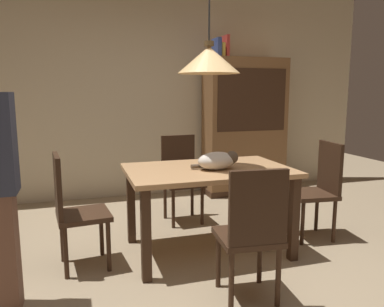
{
  "coord_description": "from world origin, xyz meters",
  "views": [
    {
      "loc": [
        -0.93,
        -2.42,
        1.4
      ],
      "look_at": [
        0.06,
        0.78,
        0.85
      ],
      "focal_mm": 35.2,
      "sensor_mm": 36.0,
      "label": 1
    }
  ],
  "objects_px": {
    "chair_right_side": "(319,186)",
    "pendant_lamp": "(209,60)",
    "hutch_bookcase": "(244,129)",
    "chair_near_front": "(252,230)",
    "book_red_tall": "(225,46)",
    "book_yellow_short": "(221,50)",
    "dining_table": "(208,179)",
    "cat_sleeping": "(218,160)",
    "chair_left_side": "(73,206)",
    "book_blue_wide": "(217,48)",
    "chair_far_back": "(181,174)"
  },
  "relations": [
    {
      "from": "dining_table",
      "to": "chair_near_front",
      "type": "relative_size",
      "value": 1.51
    },
    {
      "from": "cat_sleeping",
      "to": "book_yellow_short",
      "type": "relative_size",
      "value": 1.96
    },
    {
      "from": "chair_left_side",
      "to": "hutch_bookcase",
      "type": "xyz_separation_m",
      "value": [
        2.28,
        1.75,
        0.38
      ]
    },
    {
      "from": "chair_near_front",
      "to": "book_red_tall",
      "type": "bearing_deg",
      "value": 71.93
    },
    {
      "from": "pendant_lamp",
      "to": "book_blue_wide",
      "type": "distance_m",
      "value": 1.91
    },
    {
      "from": "chair_near_front",
      "to": "cat_sleeping",
      "type": "bearing_deg",
      "value": 85.11
    },
    {
      "from": "dining_table",
      "to": "book_red_tall",
      "type": "xyz_separation_m",
      "value": [
        0.85,
        1.74,
        1.34
      ]
    },
    {
      "from": "chair_near_front",
      "to": "hutch_bookcase",
      "type": "xyz_separation_m",
      "value": [
        1.16,
        2.62,
        0.38
      ]
    },
    {
      "from": "chair_near_front",
      "to": "hutch_bookcase",
      "type": "height_order",
      "value": "hutch_bookcase"
    },
    {
      "from": "chair_near_front",
      "to": "book_blue_wide",
      "type": "height_order",
      "value": "book_blue_wide"
    },
    {
      "from": "hutch_bookcase",
      "to": "dining_table",
      "type": "bearing_deg",
      "value": -123.38
    },
    {
      "from": "chair_near_front",
      "to": "cat_sleeping",
      "type": "distance_m",
      "value": 0.86
    },
    {
      "from": "hutch_bookcase",
      "to": "book_yellow_short",
      "type": "distance_m",
      "value": 1.11
    },
    {
      "from": "cat_sleeping",
      "to": "book_red_tall",
      "type": "distance_m",
      "value": 2.3
    },
    {
      "from": "chair_left_side",
      "to": "book_blue_wide",
      "type": "relative_size",
      "value": 3.88
    },
    {
      "from": "pendant_lamp",
      "to": "book_blue_wide",
      "type": "xyz_separation_m",
      "value": [
        0.73,
        1.74,
        0.31
      ]
    },
    {
      "from": "chair_far_back",
      "to": "book_yellow_short",
      "type": "relative_size",
      "value": 4.65
    },
    {
      "from": "chair_far_back",
      "to": "chair_right_side",
      "type": "height_order",
      "value": "same"
    },
    {
      "from": "cat_sleeping",
      "to": "book_blue_wide",
      "type": "height_order",
      "value": "book_blue_wide"
    },
    {
      "from": "chair_far_back",
      "to": "chair_right_side",
      "type": "bearing_deg",
      "value": -38.09
    },
    {
      "from": "chair_far_back",
      "to": "chair_near_front",
      "type": "bearing_deg",
      "value": -90.14
    },
    {
      "from": "hutch_bookcase",
      "to": "book_red_tall",
      "type": "xyz_separation_m",
      "value": [
        -0.3,
        0.0,
        1.1
      ]
    },
    {
      "from": "chair_left_side",
      "to": "book_yellow_short",
      "type": "xyz_separation_m",
      "value": [
        1.92,
        1.75,
        1.43
      ]
    },
    {
      "from": "book_blue_wide",
      "to": "hutch_bookcase",
      "type": "bearing_deg",
      "value": -0.2
    },
    {
      "from": "cat_sleeping",
      "to": "pendant_lamp",
      "type": "relative_size",
      "value": 0.3
    },
    {
      "from": "hutch_bookcase",
      "to": "pendant_lamp",
      "type": "bearing_deg",
      "value": -123.38
    },
    {
      "from": "chair_far_back",
      "to": "chair_near_front",
      "type": "height_order",
      "value": "same"
    },
    {
      "from": "dining_table",
      "to": "chair_near_front",
      "type": "bearing_deg",
      "value": -90.48
    },
    {
      "from": "book_yellow_short",
      "to": "book_red_tall",
      "type": "bearing_deg",
      "value": 0.0
    },
    {
      "from": "pendant_lamp",
      "to": "book_blue_wide",
      "type": "height_order",
      "value": "pendant_lamp"
    },
    {
      "from": "pendant_lamp",
      "to": "chair_right_side",
      "type": "bearing_deg",
      "value": -0.42
    },
    {
      "from": "book_blue_wide",
      "to": "chair_near_front",
      "type": "bearing_deg",
      "value": -105.63
    },
    {
      "from": "book_red_tall",
      "to": "dining_table",
      "type": "bearing_deg",
      "value": -115.94
    },
    {
      "from": "pendant_lamp",
      "to": "book_red_tall",
      "type": "bearing_deg",
      "value": 64.06
    },
    {
      "from": "cat_sleeping",
      "to": "book_red_tall",
      "type": "height_order",
      "value": "book_red_tall"
    },
    {
      "from": "pendant_lamp",
      "to": "book_red_tall",
      "type": "xyz_separation_m",
      "value": [
        0.85,
        1.74,
        0.33
      ]
    },
    {
      "from": "chair_left_side",
      "to": "chair_right_side",
      "type": "distance_m",
      "value": 2.26
    },
    {
      "from": "chair_left_side",
      "to": "pendant_lamp",
      "type": "relative_size",
      "value": 0.72
    },
    {
      "from": "chair_right_side",
      "to": "hutch_bookcase",
      "type": "distance_m",
      "value": 1.79
    },
    {
      "from": "hutch_bookcase",
      "to": "book_yellow_short",
      "type": "height_order",
      "value": "book_yellow_short"
    },
    {
      "from": "chair_right_side",
      "to": "pendant_lamp",
      "type": "relative_size",
      "value": 0.72
    },
    {
      "from": "dining_table",
      "to": "hutch_bookcase",
      "type": "relative_size",
      "value": 0.76
    },
    {
      "from": "hutch_bookcase",
      "to": "book_yellow_short",
      "type": "xyz_separation_m",
      "value": [
        -0.36,
        0.0,
        1.05
      ]
    },
    {
      "from": "pendant_lamp",
      "to": "hutch_bookcase",
      "type": "height_order",
      "value": "pendant_lamp"
    },
    {
      "from": "book_blue_wide",
      "to": "chair_far_back",
      "type": "bearing_deg",
      "value": -130.11
    },
    {
      "from": "dining_table",
      "to": "chair_near_front",
      "type": "xyz_separation_m",
      "value": [
        -0.01,
        -0.88,
        -0.14
      ]
    },
    {
      "from": "chair_right_side",
      "to": "hutch_bookcase",
      "type": "bearing_deg",
      "value": 89.34
    },
    {
      "from": "chair_near_front",
      "to": "book_red_tall",
      "type": "relative_size",
      "value": 3.32
    },
    {
      "from": "hutch_bookcase",
      "to": "book_yellow_short",
      "type": "relative_size",
      "value": 9.25
    },
    {
      "from": "cat_sleeping",
      "to": "chair_far_back",
      "type": "bearing_deg",
      "value": 93.84
    }
  ]
}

